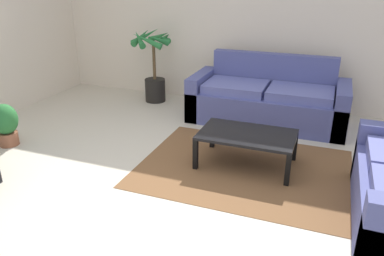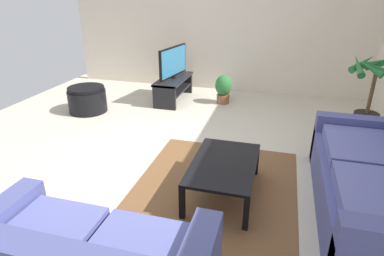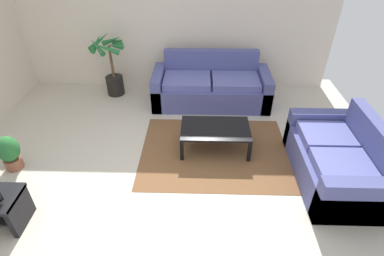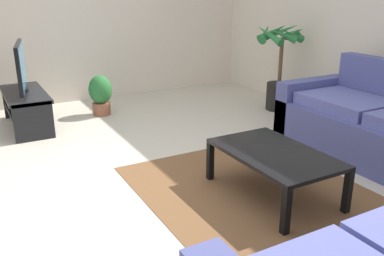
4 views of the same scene
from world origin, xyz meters
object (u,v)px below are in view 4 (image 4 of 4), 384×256
Objects in this scene: tv at (21,67)px; potted_plant_small at (101,94)px; tv_stand at (26,104)px; coffee_table at (275,157)px; potted_palm at (279,68)px.

tv reaches higher than potted_plant_small.
potted_plant_small is (-0.08, 0.93, 0.00)m from tv_stand.
coffee_table is at bearing 10.55° from potted_plant_small.
tv is at bearing 80.25° from tv_stand.
potted_plant_small is at bearing -169.45° from coffee_table.
tv is 3.14m from coffee_table.
coffee_table is 2.55m from potted_palm.
potted_plant_small is at bearing 94.76° from tv_stand.
tv_stand is 2.10× the size of potted_plant_small.
tv_stand is at bearing -99.75° from tv.
tv_stand is 0.93m from potted_plant_small.
tv is 3.22m from potted_palm.
tv_stand is 3.11m from coffee_table.
tv is at bearing -85.19° from potted_plant_small.
tv_stand reaches higher than coffee_table.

